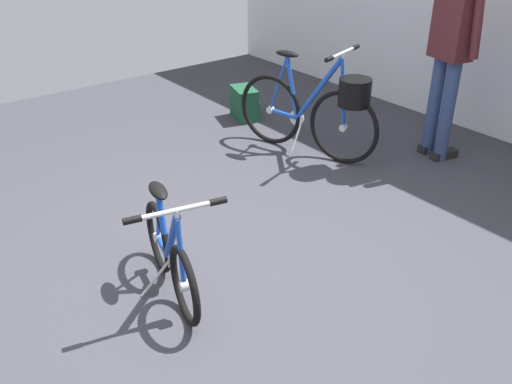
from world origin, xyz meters
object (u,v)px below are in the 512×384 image
Objects in this scene: display_bike_left at (319,108)px; visitor_near_wall at (453,37)px; backpack_on_floor at (245,103)px; folding_bike_foreground at (170,252)px.

visitor_near_wall reaches higher than display_bike_left.
visitor_near_wall is at bearing 23.20° from backpack_on_floor.
display_bike_left is 3.42× the size of backpack_on_floor.
visitor_near_wall is at bearing 51.52° from display_bike_left.
folding_bike_foreground is 2.79m from backpack_on_floor.
display_bike_left is at bearing -128.48° from visitor_near_wall.
visitor_near_wall is (-0.21, 2.75, 0.76)m from folding_bike_foreground.
display_bike_left reaches higher than folding_bike_foreground.
backpack_on_floor is at bearing 134.35° from folding_bike_foreground.
backpack_on_floor is at bearing -156.80° from visitor_near_wall.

